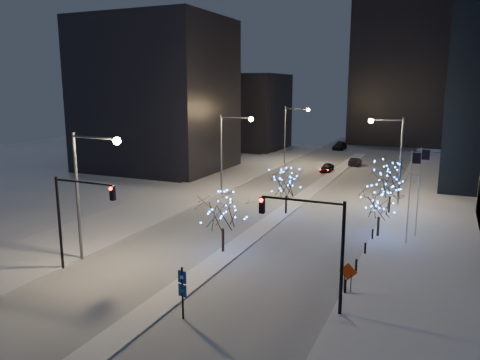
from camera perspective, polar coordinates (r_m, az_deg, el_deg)
The scene contains 25 objects.
ground at distance 32.12m, azimuth -7.53°, elevation -13.35°, with size 160.00×160.00×0.00m, color white.
road at distance 63.19m, azimuth 9.14°, elevation -1.03°, with size 20.00×130.00×0.02m, color #ACB1BB.
median at distance 58.47m, azimuth 7.88°, elevation -1.93°, with size 2.00×80.00×0.15m, color silver.
east_sidewalk at distance 46.74m, azimuth 22.39°, elevation -6.07°, with size 10.00×90.00×0.15m, color silver.
west_sidewalk at distance 55.23m, azimuth -9.21°, elevation -2.75°, with size 8.00×90.00×0.15m, color silver.
filler_west_near at distance 78.03m, azimuth -10.17°, elevation 10.14°, with size 22.00×18.00×24.00m, color black.
filler_west_far at distance 103.61m, azimuth 0.21°, elevation 8.34°, with size 18.00×16.00×16.00m, color black.
horizon_block at distance 117.45m, azimuth 19.80°, elevation 14.39°, with size 24.00×14.00×42.00m, color black.
street_lamp_w_near at distance 36.87m, azimuth -18.12°, elevation 0.03°, with size 4.40×0.56×10.00m.
street_lamp_w_mid at distance 57.66m, azimuth -1.37°, elevation 4.48°, with size 4.40×0.56×10.00m.
street_lamp_w_far at distance 80.88m, azimuth 6.23°, elevation 6.38°, with size 4.40×0.56×10.00m.
street_lamp_east at distance 55.51m, azimuth 18.13°, elevation 3.60°, with size 3.90×0.56×10.00m.
traffic_signal_west at distance 35.48m, azimuth -19.49°, elevation -3.37°, with size 5.26×0.43×7.00m.
traffic_signal_east at distance 27.96m, azimuth 9.30°, elevation -6.73°, with size 5.26×0.43×7.00m.
flagpoles at distance 42.97m, azimuth 20.57°, elevation -0.90°, with size 1.35×2.60×8.00m.
bollards at distance 37.44m, azimuth 14.52°, elevation -8.98°, with size 0.16×12.16×0.90m.
car_near at distance 75.77m, azimuth 10.56°, elevation 1.50°, with size 1.66×4.13×1.41m, color black.
car_mid at distance 82.87m, azimuth 13.86°, elevation 2.17°, with size 1.43×4.11×1.35m, color black.
car_far at distance 103.50m, azimuth 12.06°, elevation 4.09°, with size 2.25×5.54×1.61m, color black.
holiday_tree_median_near at distance 37.61m, azimuth -2.13°, elevation -3.78°, with size 4.99×4.99×5.21m.
holiday_tree_median_far at distance 49.28m, azimuth 5.68°, elevation -0.34°, with size 4.16×4.16×4.99m.
holiday_tree_plaza_near at distance 43.45m, azimuth 16.65°, elevation -2.61°, with size 4.44×4.44×4.76m.
holiday_tree_plaza_far at distance 51.81m, azimuth 17.91°, elevation -0.14°, with size 5.89×5.89×5.41m.
wayfinding_sign at distance 27.85m, azimuth -7.04°, elevation -12.88°, with size 0.57×0.18×3.22m.
construction_sign at distance 31.89m, azimuth 13.04°, elevation -11.13°, with size 1.20×0.07×1.97m.
Camera 1 is at (15.42, -24.82, 13.34)m, focal length 35.00 mm.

